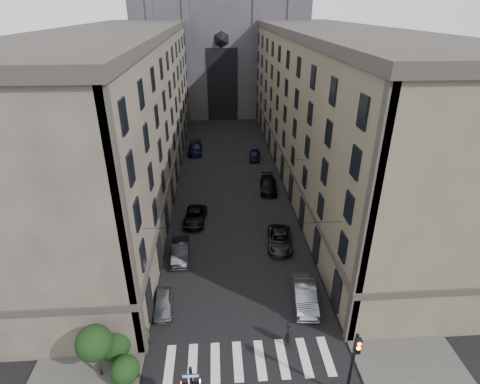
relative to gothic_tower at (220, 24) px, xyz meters
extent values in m
cube|color=#383533|center=(-10.50, -38.96, -17.72)|extent=(7.00, 80.00, 0.15)
cube|color=#383533|center=(10.50, -38.96, -17.72)|extent=(7.00, 80.00, 0.15)
cube|color=beige|center=(0.00, -69.96, -17.79)|extent=(11.00, 3.20, 0.01)
cube|color=#494138|center=(-13.50, -38.96, -8.80)|extent=(13.00, 60.00, 18.00)
cube|color=#38332D|center=(-13.50, -38.96, 0.60)|extent=(13.60, 60.60, 0.90)
cube|color=#38332D|center=(-13.50, -38.96, -13.60)|extent=(13.40, 60.30, 0.50)
cube|color=brown|center=(13.50, -38.96, -8.80)|extent=(13.00, 60.00, 18.00)
cube|color=#38332D|center=(13.50, -38.96, 0.60)|extent=(13.60, 60.60, 0.90)
cube|color=#38332D|center=(13.50, -38.96, -13.60)|extent=(13.40, 60.30, 0.50)
cube|color=#2D2D33|center=(0.00, 0.04, -2.80)|extent=(34.00, 22.00, 30.00)
cube|color=black|center=(0.00, -11.01, -10.80)|extent=(6.00, 0.30, 14.00)
cube|color=orange|center=(-3.22, -73.46, -14.90)|extent=(0.34, 0.24, 0.38)
cube|color=#FF0C07|center=(-3.88, -73.36, -15.10)|extent=(0.34, 0.24, 0.38)
cube|color=navy|center=(-3.50, -73.59, -14.25)|extent=(0.95, 0.05, 0.24)
cylinder|color=black|center=(5.60, -72.96, -15.20)|extent=(0.20, 0.20, 5.20)
cube|color=black|center=(5.60, -73.18, -13.20)|extent=(0.34, 0.30, 1.00)
cylinder|color=#FF0C07|center=(5.60, -73.34, -12.88)|extent=(0.22, 0.05, 0.22)
cylinder|color=orange|center=(5.60, -73.34, -13.20)|extent=(0.22, 0.05, 0.22)
cylinder|color=black|center=(5.60, -73.34, -13.52)|extent=(0.22, 0.05, 0.22)
sphere|color=black|center=(-7.80, -70.96, -16.75)|extent=(1.80, 1.80, 1.80)
sphere|color=black|center=(-8.80, -69.16, -16.65)|extent=(2.00, 2.00, 2.00)
sphere|color=black|center=(-7.40, -68.16, -16.95)|extent=(1.40, 1.40, 1.40)
cylinder|color=black|center=(-9.50, -70.46, -16.45)|extent=(0.16, 0.16, 2.40)
sphere|color=black|center=(-9.50, -70.46, -14.85)|extent=(2.20, 2.20, 2.20)
cylinder|color=black|center=(0.00, -64.96, -10.30)|extent=(14.00, 0.03, 0.03)
cylinder|color=black|center=(0.00, -52.96, -10.30)|extent=(14.00, 0.03, 0.03)
cylinder|color=black|center=(0.00, -39.96, -10.30)|extent=(14.00, 0.03, 0.03)
cylinder|color=black|center=(0.00, -26.96, -10.30)|extent=(14.00, 0.03, 0.03)
cylinder|color=black|center=(0.00, -14.96, -10.30)|extent=(14.00, 0.03, 0.03)
cylinder|color=black|center=(-1.30, -38.96, -10.70)|extent=(0.03, 60.00, 0.03)
cylinder|color=black|center=(1.30, -38.96, -10.70)|extent=(0.03, 60.00, 0.03)
imported|color=slate|center=(-6.20, -64.71, -17.16)|extent=(1.69, 3.80, 1.27)
imported|color=black|center=(-5.37, -58.19, -17.07)|extent=(1.73, 4.50, 1.46)
imported|color=black|center=(-4.25, -51.76, -17.13)|extent=(2.70, 5.00, 1.33)
imported|color=black|center=(-5.02, -30.14, -17.02)|extent=(2.22, 5.40, 1.56)
imported|color=slate|center=(4.87, -64.90, -17.00)|extent=(2.15, 4.97, 1.59)
imported|color=black|center=(4.20, -56.84, -17.10)|extent=(2.91, 5.25, 1.39)
imported|color=black|center=(4.79, -44.52, -17.05)|extent=(2.57, 5.33, 1.50)
imported|color=black|center=(4.20, -33.53, -17.12)|extent=(2.13, 4.17, 1.36)
imported|color=black|center=(2.86, -68.79, -16.80)|extent=(0.64, 0.82, 1.99)
camera|label=1|loc=(-1.81, -87.17, 3.40)|focal=28.00mm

